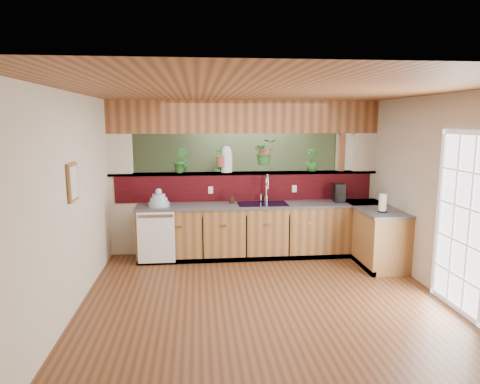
{
  "coord_description": "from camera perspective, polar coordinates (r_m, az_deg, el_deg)",
  "views": [
    {
      "loc": [
        -0.82,
        -5.92,
        2.26
      ],
      "look_at": [
        -0.15,
        0.7,
        1.15
      ],
      "focal_mm": 32.0,
      "sensor_mm": 36.0,
      "label": 1
    }
  ],
  "objects": [
    {
      "name": "soap_dispenser",
      "position": [
        7.13,
        -1.11,
        -0.83
      ],
      "size": [
        0.08,
        0.08,
        0.17
      ],
      "primitive_type": "imported",
      "rotation": [
        0.0,
        0.0,
        0.04
      ],
      "color": "#341F13",
      "rests_on": "countertop"
    },
    {
      "name": "sage_backwall",
      "position": [
        9.49,
        -0.75,
        3.65
      ],
      "size": [
        4.55,
        0.02,
        2.55
      ],
      "primitive_type": "cube",
      "color": "#516545",
      "rests_on": "ground"
    },
    {
      "name": "wall_left",
      "position": [
        6.18,
        -19.52,
        -0.01
      ],
      "size": [
        0.02,
        7.0,
        2.6
      ],
      "primitive_type": "cube",
      "color": "beige",
      "rests_on": "ground"
    },
    {
      "name": "hanging_plant_a",
      "position": [
        7.3,
        -2.43,
        5.47
      ],
      "size": [
        0.26,
        0.21,
        0.56
      ],
      "color": "brown",
      "rests_on": "header_beam"
    },
    {
      "name": "faucet",
      "position": [
        7.23,
        3.55,
        0.7
      ],
      "size": [
        0.21,
        0.21,
        0.48
      ],
      "color": "#B7B7B2",
      "rests_on": "countertop"
    },
    {
      "name": "pass_through_ledge",
      "position": [
        7.37,
        0.68,
        2.53
      ],
      "size": [
        4.6,
        0.21,
        0.04
      ],
      "primitive_type": "cube",
      "color": "brown",
      "rests_on": "ground"
    },
    {
      "name": "wall_right",
      "position": [
        6.76,
        21.8,
        0.62
      ],
      "size": [
        0.02,
        7.0,
        2.6
      ],
      "primitive_type": "cube",
      "color": "beige",
      "rests_on": "ground"
    },
    {
      "name": "dish_stack",
      "position": [
        7.0,
        -10.76,
        -1.15
      ],
      "size": [
        0.33,
        0.33,
        0.29
      ],
      "color": "#A5BBD5",
      "rests_on": "countertop"
    },
    {
      "name": "french_door",
      "position": [
        5.69,
        27.38,
        -3.89
      ],
      "size": [
        0.06,
        1.02,
        2.16
      ],
      "primitive_type": "cube",
      "color": "white",
      "rests_on": "ground"
    },
    {
      "name": "coffee_maker",
      "position": [
        7.43,
        13.08,
        -0.19
      ],
      "size": [
        0.17,
        0.28,
        0.32
      ],
      "rotation": [
        0.0,
        0.0,
        -0.12
      ],
      "color": "black",
      "rests_on": "countertop"
    },
    {
      "name": "navy_sink",
      "position": [
        7.13,
        3.01,
        -2.19
      ],
      "size": [
        0.82,
        0.5,
        0.18
      ],
      "color": "black",
      "rests_on": "countertop"
    },
    {
      "name": "hanging_plant_b",
      "position": [
        7.37,
        3.32,
        6.81
      ],
      "size": [
        0.42,
        0.37,
        0.56
      ],
      "color": "brown",
      "rests_on": "header_beam"
    },
    {
      "name": "floor_plant",
      "position": [
        8.77,
        7.47,
        -3.16
      ],
      "size": [
        0.67,
        0.59,
        0.71
      ],
      "primitive_type": "imported",
      "rotation": [
        0.0,
        0.0,
        -0.05
      ],
      "color": "#256423",
      "rests_on": "ground"
    },
    {
      "name": "pass_through_partition",
      "position": [
        7.4,
        0.91,
        1.15
      ],
      "size": [
        4.6,
        0.21,
        2.6
      ],
      "color": "beige",
      "rests_on": "ground"
    },
    {
      "name": "wall_back",
      "position": [
        9.51,
        -0.76,
        3.67
      ],
      "size": [
        4.6,
        0.02,
        2.6
      ],
      "primitive_type": "cube",
      "color": "beige",
      "rests_on": "ground"
    },
    {
      "name": "glass_jar",
      "position": [
        7.32,
        -1.82,
        4.38
      ],
      "size": [
        0.2,
        0.2,
        0.44
      ],
      "color": "silver",
      "rests_on": "pass_through_ledge"
    },
    {
      "name": "ledge_plant_right",
      "position": [
        7.57,
        9.59,
        4.2
      ],
      "size": [
        0.23,
        0.23,
        0.38
      ],
      "primitive_type": "imported",
      "rotation": [
        0.0,
        0.0,
        0.08
      ],
      "color": "#256423",
      "rests_on": "pass_through_ledge"
    },
    {
      "name": "shelf_plant_a",
      "position": [
        9.23,
        -7.45,
        3.16
      ],
      "size": [
        0.25,
        0.19,
        0.43
      ],
      "primitive_type": "imported",
      "rotation": [
        0.0,
        0.0,
        -0.19
      ],
      "color": "#256423",
      "rests_on": "shelving_console"
    },
    {
      "name": "shelf_plant_b",
      "position": [
        9.24,
        -2.8,
        3.37
      ],
      "size": [
        0.33,
        0.33,
        0.47
      ],
      "primitive_type": "imported",
      "rotation": [
        0.0,
        0.0,
        0.29
      ],
      "color": "#256423",
      "rests_on": "shelving_console"
    },
    {
      "name": "ground",
      "position": [
        6.39,
        2.03,
        -11.24
      ],
      "size": [
        4.6,
        7.0,
        0.01
      ],
      "primitive_type": "cube",
      "color": "#5A331B",
      "rests_on": "ground"
    },
    {
      "name": "wall_front",
      "position": [
        2.73,
        12.31,
        -11.31
      ],
      "size": [
        4.6,
        0.02,
        2.6
      ],
      "primitive_type": "cube",
      "color": "beige",
      "rests_on": "ground"
    },
    {
      "name": "paper_towel",
      "position": [
        6.79,
        18.49,
        -1.43
      ],
      "size": [
        0.14,
        0.14,
        0.3
      ],
      "color": "black",
      "rests_on": "countertop"
    },
    {
      "name": "countertop",
      "position": [
        7.22,
        7.74,
        -5.15
      ],
      "size": [
        4.14,
        1.52,
        0.9
      ],
      "color": "brown",
      "rests_on": "ground"
    },
    {
      "name": "header_beam",
      "position": [
        7.32,
        0.7,
        9.97
      ],
      "size": [
        4.6,
        0.15,
        0.55
      ],
      "primitive_type": "cube",
      "color": "brown",
      "rests_on": "ground"
    },
    {
      "name": "ceiling",
      "position": [
        5.99,
        2.18,
        12.71
      ],
      "size": [
        4.6,
        7.0,
        0.01
      ],
      "primitive_type": "cube",
      "color": "brown",
      "rests_on": "ground"
    },
    {
      "name": "dishwasher",
      "position": [
        6.86,
        -11.12,
        -5.96
      ],
      "size": [
        0.58,
        0.03,
        0.82
      ],
      "color": "white",
      "rests_on": "ground"
    },
    {
      "name": "ledge_plant_left",
      "position": [
        7.31,
        -7.94,
        4.23
      ],
      "size": [
        0.24,
        0.2,
        0.43
      ],
      "primitive_type": "imported",
      "rotation": [
        0.0,
        0.0,
        0.04
      ],
      "color": "#256423",
      "rests_on": "pass_through_ledge"
    },
    {
      "name": "shelving_console",
      "position": [
        9.34,
        -4.84,
        -1.43
      ],
      "size": [
        1.69,
        0.81,
        1.09
      ],
      "primitive_type": "cube",
      "rotation": [
        0.0,
        0.0,
        -0.24
      ],
      "color": "black",
      "rests_on": "ground"
    },
    {
      "name": "framed_print",
      "position": [
        5.37,
        -21.38,
        1.22
      ],
      "size": [
        0.04,
        0.35,
        0.45
      ],
      "color": "brown",
      "rests_on": "wall_left"
    }
  ]
}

